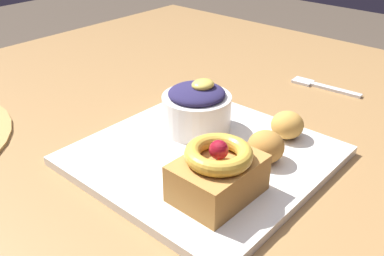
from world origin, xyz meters
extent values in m
cube|color=olive|center=(0.00, 0.00, 0.71)|extent=(1.35, 1.11, 0.04)
cylinder|color=olive|center=(0.59, 0.46, 0.34)|extent=(0.07, 0.07, 0.69)
cube|color=white|center=(0.07, -0.08, 0.74)|extent=(0.29, 0.29, 0.01)
cube|color=#B77F3D|center=(0.01, -0.15, 0.76)|extent=(0.10, 0.07, 0.05)
torus|color=gold|center=(0.01, -0.15, 0.80)|extent=(0.08, 0.08, 0.02)
sphere|color=maroon|center=(0.01, -0.15, 0.80)|extent=(0.02, 0.02, 0.02)
cylinder|color=white|center=(0.11, -0.03, 0.77)|extent=(0.10, 0.10, 0.05)
ellipsoid|color=#28234C|center=(0.11, -0.03, 0.80)|extent=(0.08, 0.08, 0.02)
ellipsoid|color=#E5CC56|center=(0.12, -0.04, 0.81)|extent=(0.03, 0.03, 0.01)
ellipsoid|color=#BC7F38|center=(0.11, -0.15, 0.76)|extent=(0.05, 0.05, 0.04)
ellipsoid|color=gold|center=(0.18, -0.14, 0.76)|extent=(0.04, 0.04, 0.04)
cube|color=silver|center=(0.39, -0.11, 0.73)|extent=(0.02, 0.09, 0.00)
cube|color=silver|center=(0.39, -0.05, 0.73)|extent=(0.03, 0.04, 0.00)
camera|label=1|loc=(-0.29, -0.38, 1.04)|focal=40.47mm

